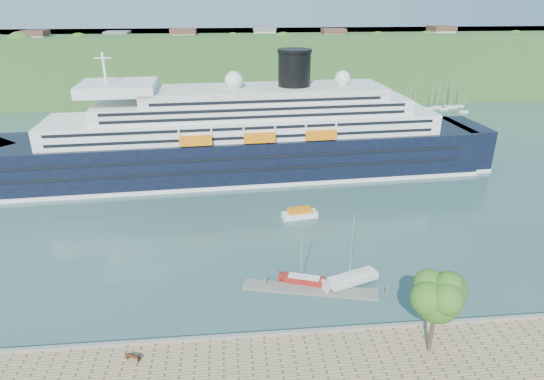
{
  "coord_description": "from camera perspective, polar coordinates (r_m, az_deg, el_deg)",
  "views": [
    {
      "loc": [
        -4.55,
        -41.67,
        37.1
      ],
      "look_at": [
        2.35,
        30.0,
        6.18
      ],
      "focal_mm": 30.0,
      "sensor_mm": 36.0,
      "label": 1
    }
  ],
  "objects": [
    {
      "name": "sailboat_red",
      "position": [
        62.59,
        4.09,
        -8.72
      ],
      "size": [
        6.47,
        3.67,
        8.06
      ],
      "primitive_type": null,
      "rotation": [
        0.0,
        0.0,
        -0.33
      ],
      "color": "maroon",
      "rests_on": "ground"
    },
    {
      "name": "quay_coping",
      "position": [
        55.08,
        0.6,
        -17.51
      ],
      "size": [
        220.0,
        0.5,
        0.3
      ],
      "primitive_type": "cube",
      "color": "slate",
      "rests_on": "promenade"
    },
    {
      "name": "sailboat_white_far",
      "position": [
        62.79,
        10.36,
        -7.73
      ],
      "size": [
        8.32,
        4.83,
        10.38
      ],
      "primitive_type": null,
      "rotation": [
        0.0,
        0.0,
        0.35
      ],
      "color": "silver",
      "rests_on": "ground"
    },
    {
      "name": "cruise_ship",
      "position": [
        98.29,
        -4.66,
        9.29
      ],
      "size": [
        121.32,
        24.32,
        27.06
      ],
      "primitive_type": null,
      "rotation": [
        0.0,
        0.0,
        0.06
      ],
      "color": "black",
      "rests_on": "ground"
    },
    {
      "name": "park_bench",
      "position": [
        53.91,
        -17.01,
        -19.3
      ],
      "size": [
        1.78,
        1.3,
        1.06
      ],
      "primitive_type": null,
      "rotation": [
        0.0,
        0.0,
        -0.43
      ],
      "color": "#472314",
      "rests_on": "promenade"
    },
    {
      "name": "far_hillside",
      "position": [
        188.41,
        -4.22,
        15.53
      ],
      "size": [
        400.0,
        50.0,
        24.0
      ],
      "primitive_type": "cube",
      "color": "#2B5421",
      "rests_on": "ground"
    },
    {
      "name": "ground",
      "position": [
        55.98,
        0.57,
        -18.27
      ],
      "size": [
        400.0,
        400.0,
        0.0
      ],
      "primitive_type": "plane",
      "color": "#294946",
      "rests_on": "ground"
    },
    {
      "name": "tender_launch",
      "position": [
        82.35,
        3.5,
        -2.89
      ],
      "size": [
        6.74,
        3.19,
        1.79
      ],
      "primitive_type": null,
      "rotation": [
        0.0,
        0.0,
        0.16
      ],
      "color": "orange",
      "rests_on": "ground"
    },
    {
      "name": "floating_pontoon",
      "position": [
        63.55,
        4.77,
        -12.34
      ],
      "size": [
        18.37,
        6.47,
        0.41
      ],
      "primitive_type": null,
      "rotation": [
        0.0,
        0.0,
        -0.24
      ],
      "color": "slate",
      "rests_on": "ground"
    },
    {
      "name": "promenade_tree",
      "position": [
        52.74,
        19.81,
        -13.95
      ],
      "size": [
        6.54,
        6.54,
        10.83
      ],
      "primitive_type": null,
      "color": "#2A5A17",
      "rests_on": "promenade"
    }
  ]
}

